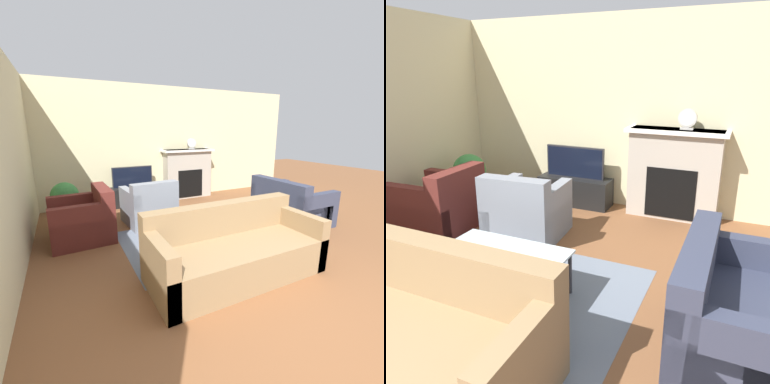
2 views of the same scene
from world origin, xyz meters
TOP-DOWN VIEW (x-y plane):
  - wall_back at (0.00, 4.98)m, footprint 7.99×0.06m
  - area_rug at (-0.13, 2.28)m, footprint 2.34×1.81m
  - fireplace at (0.86, 4.77)m, footprint 1.32×0.41m
  - tv_stand at (-0.57, 4.68)m, footprint 1.10×0.38m
  - tv at (-0.57, 4.68)m, footprint 0.90×0.06m
  - couch_sectional at (-0.24, 1.23)m, footprint 2.08×0.86m
  - couch_loveseat at (1.80, 2.28)m, footprint 0.91×1.29m
  - armchair_by_window at (-1.75, 3.13)m, footprint 0.93×0.92m
  - armchair_accent at (-0.61, 3.36)m, footprint 0.90×0.91m
  - coffee_table at (-0.13, 2.21)m, footprint 1.14×0.61m
  - potted_plant at (-1.98, 4.01)m, footprint 0.48×0.48m
  - mantel_clock at (0.98, 4.78)m, footprint 0.24×0.07m

SIDE VIEW (x-z plane):
  - area_rug at x=-0.13m, z-range 0.00..0.00m
  - tv_stand at x=-0.57m, z-range 0.00..0.42m
  - couch_sectional at x=-0.24m, z-range -0.12..0.70m
  - couch_loveseat at x=1.80m, z-range -0.12..0.70m
  - armchair_by_window at x=-1.75m, z-range -0.11..0.71m
  - armchair_accent at x=-0.61m, z-range -0.11..0.71m
  - coffee_table at x=-0.13m, z-range 0.18..0.60m
  - potted_plant at x=-1.98m, z-range 0.10..0.88m
  - fireplace at x=0.86m, z-range 0.03..1.25m
  - tv at x=-0.57m, z-range 0.42..0.89m
  - wall_back at x=0.00m, z-range 0.00..2.70m
  - mantel_clock at x=0.98m, z-range 1.22..1.49m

